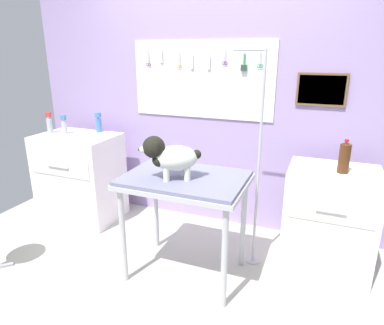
% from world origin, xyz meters
% --- Properties ---
extents(ground, '(4.40, 4.00, 0.04)m').
position_xyz_m(ground, '(0.00, 0.00, -0.02)').
color(ground, '#B8B7A8').
extents(rear_wall_panel, '(4.00, 0.11, 2.30)m').
position_xyz_m(rear_wall_panel, '(0.00, 1.28, 1.16)').
color(rear_wall_panel, '#9F88BE').
rests_on(rear_wall_panel, ground).
extents(grooming_table, '(0.92, 0.66, 0.84)m').
position_xyz_m(grooming_table, '(0.12, 0.28, 0.74)').
color(grooming_table, '#B7B7BC').
rests_on(grooming_table, ground).
extents(grooming_arm, '(0.30, 0.11, 1.74)m').
position_xyz_m(grooming_arm, '(0.59, 0.63, 0.81)').
color(grooming_arm, '#B7B7BC').
rests_on(grooming_arm, ground).
extents(dog, '(0.43, 0.33, 0.32)m').
position_xyz_m(dog, '(0.04, 0.18, 1.01)').
color(dog, silver).
rests_on(dog, grooming_table).
extents(counter_left, '(0.80, 0.58, 0.91)m').
position_xyz_m(counter_left, '(-1.30, 0.79, 0.45)').
color(counter_left, white).
rests_on(counter_left, ground).
extents(cabinet_right, '(0.68, 0.54, 0.85)m').
position_xyz_m(cabinet_right, '(1.16, 0.79, 0.43)').
color(cabinet_right, white).
rests_on(cabinet_right, ground).
extents(pump_bottle_white, '(0.06, 0.06, 0.19)m').
position_xyz_m(pump_bottle_white, '(-1.45, 0.80, 0.99)').
color(pump_bottle_white, '#B0AFB2').
rests_on(pump_bottle_white, counter_left).
extents(spray_bottle_short, '(0.06, 0.06, 0.20)m').
position_xyz_m(spray_bottle_short, '(-1.17, 1.00, 0.99)').
color(spray_bottle_short, '#4073BF').
rests_on(spray_bottle_short, counter_left).
extents(shampoo_bottle, '(0.05, 0.05, 0.21)m').
position_xyz_m(shampoo_bottle, '(-1.63, 0.78, 1.00)').
color(shampoo_bottle, '#ACB3B9').
rests_on(shampoo_bottle, counter_left).
extents(soda_bottle, '(0.08, 0.08, 0.26)m').
position_xyz_m(soda_bottle, '(1.20, 0.74, 0.97)').
color(soda_bottle, '#4A2811').
rests_on(soda_bottle, cabinet_right).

